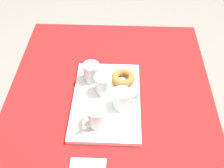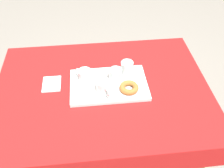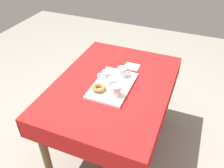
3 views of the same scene
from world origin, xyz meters
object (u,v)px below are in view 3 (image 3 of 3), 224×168
dining_table (113,93)px  tea_mug_right (106,76)px  sugar_donut_left (99,88)px  serving_tray (113,86)px  tea_mug_left (122,72)px  donut_plate_left (99,90)px  water_glass_near (112,84)px  paper_napkin (132,67)px  water_glass_far (116,91)px

dining_table → tea_mug_right: (-0.00, -0.06, 0.16)m
sugar_donut_left → serving_tray: bearing=147.1°
serving_tray → tea_mug_left: 0.15m
dining_table → donut_plate_left: size_ratio=10.63×
tea_mug_right → water_glass_near: (0.08, 0.09, 0.00)m
sugar_donut_left → paper_napkin: 0.47m
serving_tray → donut_plate_left: size_ratio=3.81×
serving_tray → water_glass_near: 0.07m
serving_tray → paper_napkin: size_ratio=3.43×
tea_mug_left → water_glass_near: (0.18, -0.02, 0.00)m
water_glass_far → water_glass_near: bearing=-142.4°
tea_mug_left → paper_napkin: tea_mug_left is taller
water_glass_near → water_glass_far: (0.08, 0.06, -0.00)m
tea_mug_right → donut_plate_left: (0.15, -0.00, -0.04)m
tea_mug_right → donut_plate_left: tea_mug_right is taller
water_glass_near → donut_plate_left: bearing=-52.4°
donut_plate_left → paper_napkin: donut_plate_left is taller
dining_table → water_glass_far: bearing=29.3°
tea_mug_left → sugar_donut_left: tea_mug_left is taller
sugar_donut_left → paper_napkin: size_ratio=0.83×
tea_mug_right → sugar_donut_left: 0.15m
sugar_donut_left → tea_mug_left: bearing=157.3°
serving_tray → dining_table: bearing=-160.6°
water_glass_near → sugar_donut_left: (0.07, -0.09, -0.02)m
water_glass_near → sugar_donut_left: size_ratio=0.81×
sugar_donut_left → dining_table: bearing=158.8°
dining_table → water_glass_far: size_ratio=14.24×
tea_mug_left → donut_plate_left: tea_mug_left is taller
tea_mug_right → tea_mug_left: bearing=134.1°
dining_table → paper_napkin: (-0.30, 0.06, 0.10)m
tea_mug_left → tea_mug_right: same height
tea_mug_right → water_glass_near: water_glass_near is taller
dining_table → water_glass_far: 0.24m
paper_napkin → water_glass_near: bearing=-5.2°
water_glass_far → paper_napkin: size_ratio=0.67×
serving_tray → tea_mug_right: tea_mug_right is taller
tea_mug_right → paper_napkin: tea_mug_right is taller
water_glass_near → donut_plate_left: (0.07, -0.09, -0.04)m
tea_mug_right → dining_table: bearing=89.8°
paper_napkin → tea_mug_right: bearing=-21.7°
dining_table → paper_napkin: size_ratio=9.59×
tea_mug_right → water_glass_near: bearing=46.5°
dining_table → water_glass_near: (0.08, 0.03, 0.16)m
tea_mug_right → water_glass_far: size_ratio=1.27×
tea_mug_left → paper_napkin: bearing=174.9°
water_glass_near → water_glass_far: 0.10m
serving_tray → paper_napkin: serving_tray is taller
water_glass_near → sugar_donut_left: bearing=-52.4°
donut_plate_left → water_glass_near: bearing=127.6°
serving_tray → tea_mug_left: tea_mug_left is taller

